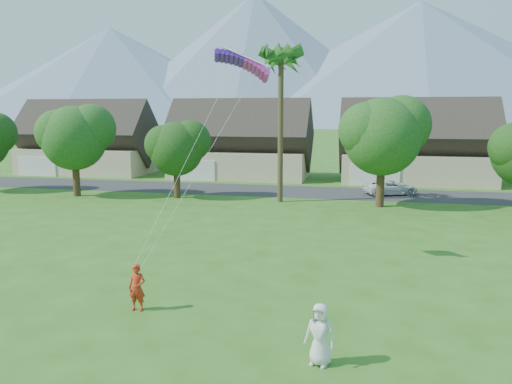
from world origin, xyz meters
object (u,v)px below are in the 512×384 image
(parked_car, at_px, (391,187))
(parafoil_kite, at_px, (243,62))
(watcher, at_px, (320,334))
(kite_flyer, at_px, (137,288))

(parked_car, distance_m, parafoil_kite, 25.76)
(watcher, relative_size, parafoil_kite, 0.67)
(watcher, xyz_separation_m, parked_car, (3.50, 31.79, -0.27))
(parked_car, height_order, parafoil_kite, parafoil_kite)
(watcher, bearing_deg, kite_flyer, 175.56)
(watcher, distance_m, parked_car, 31.98)
(kite_flyer, bearing_deg, watcher, -22.92)
(watcher, bearing_deg, parafoil_kite, 132.29)
(kite_flyer, relative_size, watcher, 0.95)
(kite_flyer, distance_m, parked_car, 31.02)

